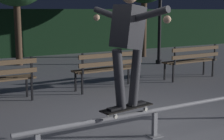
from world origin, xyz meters
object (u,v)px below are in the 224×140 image
object	(u,v)px
park_bench_rightmost	(192,58)
skateboard	(127,108)
park_bench_right_center	(109,66)
skateboarder	(128,37)
grind_rail	(155,115)

from	to	relation	value
park_bench_rightmost	skateboard	bearing A→B (deg)	-143.22
skateboard	park_bench_right_center	world-z (taller)	park_bench_right_center
skateboarder	park_bench_rightmost	distance (m)	4.80
grind_rail	park_bench_right_center	distance (m)	2.96
grind_rail	skateboard	xyz separation A→B (m)	(-0.46, 0.00, 0.17)
skateboarder	park_bench_rightmost	size ratio (longest dim) A/B	0.97
park_bench_right_center	skateboard	bearing A→B (deg)	-114.88
skateboarder	park_bench_right_center	bearing A→B (deg)	65.17
skateboarder	park_bench_rightmost	world-z (taller)	skateboarder
skateboarder	park_bench_right_center	size ratio (longest dim) A/B	0.97
grind_rail	skateboarder	world-z (taller)	skateboarder
park_bench_right_center	park_bench_rightmost	size ratio (longest dim) A/B	1.00
grind_rail	park_bench_right_center	size ratio (longest dim) A/B	2.46
park_bench_right_center	park_bench_rightmost	distance (m)	2.47
skateboard	skateboarder	xyz separation A→B (m)	(0.00, 0.00, 0.94)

